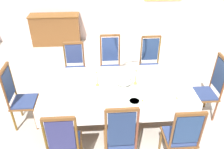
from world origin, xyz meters
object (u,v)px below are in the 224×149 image
at_px(chair_south_c, 181,136).
at_px(spoon_primary, 177,99).
at_px(chair_south_b, 120,137).
at_px(sideboard, 56,30).
at_px(dining_table, 116,88).
at_px(chair_north_a, 75,67).
at_px(spoon_secondary, 142,101).
at_px(chair_south_a, 64,142).
at_px(chair_north_c, 150,63).
at_px(soup_tureen, 123,79).
at_px(chair_head_west, 19,97).
at_px(chair_north_b, 111,63).
at_px(candlestick_west, 97,78).
at_px(bowl_near_left, 170,100).
at_px(chair_head_east, 209,88).
at_px(bowl_near_right, 134,102).
at_px(candlestick_east, 136,76).

height_order(chair_south_c, spoon_primary, chair_south_c).
distance_m(chair_south_b, sideboard, 4.66).
xyz_separation_m(dining_table, chair_north_a, (-0.79, 1.01, -0.14)).
bearing_deg(spoon_secondary, chair_south_a, -139.34).
height_order(chair_north_c, soup_tureen, chair_north_c).
bearing_deg(chair_south_c, chair_south_b, -179.52).
bearing_deg(chair_head_west, chair_north_b, 122.31).
height_order(chair_south_b, chair_north_c, chair_south_b).
bearing_deg(spoon_primary, candlestick_west, 174.18).
xyz_separation_m(chair_south_a, bowl_near_left, (1.57, 0.53, 0.21)).
relative_size(soup_tureen, sideboard, 0.21).
relative_size(chair_south_b, spoon_secondary, 6.93).
distance_m(chair_south_c, sideboard, 4.99).
relative_size(soup_tureen, bowl_near_left, 1.94).
bearing_deg(chair_north_a, chair_head_east, 157.51).
bearing_deg(chair_south_a, dining_table, 52.09).
bearing_deg(chair_south_b, candlestick_west, 105.59).
relative_size(chair_south_b, bowl_near_left, 7.56).
relative_size(chair_south_c, sideboard, 0.75).
height_order(chair_head_west, spoon_primary, chair_head_west).
distance_m(soup_tureen, bowl_near_right, 0.53).
relative_size(dining_table, chair_south_b, 2.06).
bearing_deg(chair_north_b, spoon_primary, 122.13).
bearing_deg(bowl_near_left, chair_south_a, -161.33).
bearing_deg(chair_north_a, chair_north_b, -179.33).
distance_m(dining_table, chair_north_a, 1.29).
bearing_deg(chair_north_b, candlestick_east, 109.28).
xyz_separation_m(chair_north_a, chair_head_west, (-0.86, -1.01, 0.04)).
distance_m(bowl_near_right, spoon_secondary, 0.13).
xyz_separation_m(chair_north_b, candlestick_west, (-0.28, -1.02, 0.32)).
distance_m(bowl_near_right, spoon_primary, 0.67).
bearing_deg(chair_north_c, chair_head_east, 129.42).
relative_size(candlestick_east, spoon_primary, 2.19).
relative_size(chair_head_west, spoon_primary, 6.63).
height_order(chair_south_a, bowl_near_left, chair_south_a).
bearing_deg(chair_south_c, chair_head_east, 50.49).
distance_m(dining_table, sideboard, 3.73).
xyz_separation_m(chair_north_b, chair_north_c, (0.85, -0.00, -0.02)).
bearing_deg(bowl_near_right, spoon_secondary, 11.19).
distance_m(chair_north_c, chair_head_east, 1.32).
relative_size(chair_north_c, soup_tureen, 3.67).
distance_m(chair_head_east, spoon_primary, 0.90).
height_order(candlestick_east, bowl_near_left, candlestick_east).
bearing_deg(chair_south_c, dining_table, 128.81).
height_order(chair_south_a, chair_north_a, chair_south_a).
distance_m(chair_north_a, sideboard, 2.50).
height_order(chair_head_east, spoon_primary, chair_head_east).
bearing_deg(chair_north_c, chair_south_a, 51.68).
bearing_deg(chair_south_b, dining_table, 87.98).
bearing_deg(chair_head_west, chair_south_c, 67.64).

